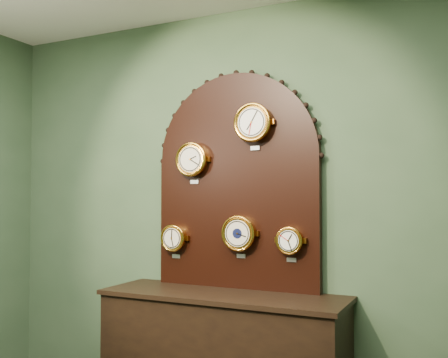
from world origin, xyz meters
The scene contains 7 objects.
wall_back centered at (0.00, 2.50, 1.40)m, with size 4.00×4.00×0.00m, color #3D573B.
display_board centered at (0.00, 2.45, 1.63)m, with size 1.26×0.06×1.53m.
roman_clock centered at (-0.32, 2.38, 1.73)m, with size 0.25×0.08×0.30m.
arabic_clock centered at (0.16, 2.38, 1.96)m, with size 0.27×0.08×0.32m.
hygrometer centered at (-0.47, 2.38, 1.16)m, with size 0.20×0.08×0.25m.
barometer centered at (0.05, 2.38, 1.21)m, with size 0.25×0.08×0.30m.
tide_clock centered at (0.41, 2.38, 1.18)m, with size 0.18×0.08×0.24m.
Camera 1 is at (1.48, -0.83, 1.46)m, focal length 41.30 mm.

